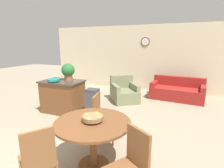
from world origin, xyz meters
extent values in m
cube|color=beige|center=(0.00, 5.90, 1.35)|extent=(8.00, 0.06, 2.70)
cylinder|color=brown|center=(0.28, 5.86, 2.02)|extent=(0.37, 0.02, 0.37)
cylinder|color=white|center=(0.28, 5.85, 2.02)|extent=(0.29, 0.01, 0.29)
cylinder|color=brown|center=(0.54, 0.71, 0.02)|extent=(0.49, 0.49, 0.04)
cylinder|color=brown|center=(0.54, 0.71, 0.39)|extent=(0.12, 0.12, 0.69)
cylinder|color=brown|center=(0.54, 0.71, 0.75)|extent=(1.17, 1.17, 0.03)
cylinder|color=brown|center=(0.03, 0.31, 0.20)|extent=(0.04, 0.04, 0.41)
cube|color=brown|center=(0.07, 0.04, 0.43)|extent=(0.58, 0.58, 0.05)
cube|color=brown|center=(0.23, -0.07, 0.70)|extent=(0.25, 0.34, 0.48)
cube|color=brown|center=(1.32, 0.39, 0.70)|extent=(0.34, 0.25, 0.48)
cylinder|color=brown|center=(0.55, 1.73, 0.20)|extent=(0.04, 0.04, 0.41)
cylinder|color=brown|center=(0.62, 1.35, 0.20)|extent=(0.04, 0.04, 0.41)
cylinder|color=brown|center=(0.18, 1.66, 0.20)|extent=(0.04, 0.04, 0.41)
cylinder|color=brown|center=(0.24, 1.29, 0.20)|extent=(0.04, 0.04, 0.41)
cube|color=brown|center=(0.40, 1.51, 0.43)|extent=(0.49, 0.49, 0.05)
cube|color=brown|center=(0.21, 1.47, 0.70)|extent=(0.11, 0.39, 0.48)
cylinder|color=olive|center=(0.54, 0.71, 0.78)|extent=(0.12, 0.12, 0.03)
cylinder|color=olive|center=(0.54, 0.71, 0.83)|extent=(0.31, 0.31, 0.06)
sphere|color=#8CB738|center=(0.66, 0.70, 0.85)|extent=(0.07, 0.07, 0.07)
sphere|color=#8CB738|center=(0.55, 0.82, 0.85)|extent=(0.07, 0.07, 0.07)
sphere|color=#8CB738|center=(0.42, 0.72, 0.85)|extent=(0.07, 0.07, 0.07)
sphere|color=#8CB738|center=(0.54, 0.59, 0.85)|extent=(0.07, 0.07, 0.07)
cube|color=brown|center=(-1.37, 2.49, 0.44)|extent=(1.08, 0.71, 0.87)
cube|color=#42382D|center=(-1.37, 2.49, 0.89)|extent=(1.14, 0.77, 0.04)
cylinder|color=teal|center=(-1.49, 2.30, 0.92)|extent=(0.11, 0.11, 0.02)
cylinder|color=teal|center=(-1.49, 2.30, 0.96)|extent=(0.33, 0.33, 0.05)
cylinder|color=#A36642|center=(-1.27, 2.66, 0.98)|extent=(0.23, 0.23, 0.15)
sphere|color=#2D6B33|center=(-1.27, 2.66, 1.20)|extent=(0.37, 0.37, 0.37)
cube|color=#47474C|center=(-0.41, 2.48, 0.34)|extent=(0.33, 0.29, 0.67)
cube|color=#3C3C41|center=(-0.41, 2.48, 0.72)|extent=(0.31, 0.27, 0.09)
cube|color=maroon|center=(1.66, 4.93, 0.21)|extent=(1.86, 1.04, 0.42)
cube|color=maroon|center=(1.69, 5.26, 0.60)|extent=(1.80, 0.37, 0.35)
cube|color=maroon|center=(0.85, 5.01, 0.29)|extent=(0.24, 0.81, 0.58)
cube|color=maroon|center=(2.47, 4.85, 0.29)|extent=(0.24, 0.81, 0.58)
cube|color=#7A7F5B|center=(0.00, 4.04, 0.20)|extent=(1.20, 1.23, 0.40)
cube|color=#7A7F5B|center=(-0.22, 4.34, 0.63)|extent=(0.77, 0.64, 0.45)
cube|color=#7A7F5B|center=(-0.28, 3.84, 0.30)|extent=(0.61, 0.78, 0.60)
cube|color=#7A7F5B|center=(0.27, 4.24, 0.30)|extent=(0.61, 0.78, 0.60)
camera|label=1|loc=(1.72, -1.46, 1.90)|focal=28.00mm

